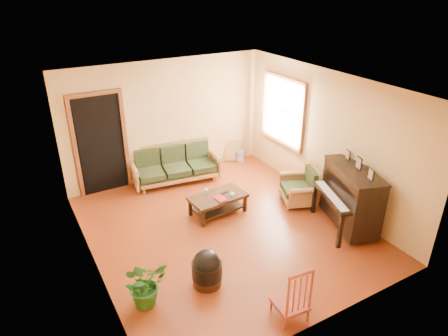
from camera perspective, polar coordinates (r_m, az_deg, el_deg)
floor at (r=7.29m, az=0.01°, el=-8.60°), size 5.00×5.00×0.00m
doorway at (r=8.44m, az=-17.18°, el=3.12°), size 1.08×0.16×2.05m
window at (r=8.73m, az=8.48°, el=8.11°), size 0.12×1.36×1.46m
sofa at (r=8.73m, az=-6.89°, el=0.46°), size 1.98×1.04×0.81m
coffee_table at (r=7.61m, az=-0.89°, el=-5.22°), size 1.10×0.66×0.39m
armchair at (r=8.02m, az=10.61°, el=-2.44°), size 0.96×0.98×0.76m
piano at (r=7.39m, az=17.68°, el=-4.19°), size 1.16×1.49×1.15m
footstool at (r=6.03m, az=-2.45°, el=-14.62°), size 0.51×0.51×0.43m
red_chair at (r=5.48m, az=9.59°, el=-16.91°), size 0.44×0.48×0.87m
leaning_frame at (r=9.71m, az=1.15°, el=2.51°), size 0.41×0.25×0.55m
ceramic_crock at (r=9.77m, az=2.30°, el=1.70°), size 0.21×0.21×0.26m
potted_plant at (r=5.76m, az=-11.22°, el=-15.91°), size 0.69×0.62×0.67m
book at (r=7.36m, az=-1.16°, el=-4.59°), size 0.20×0.26×0.02m
candle at (r=7.55m, az=-2.53°, el=-3.34°), size 0.08×0.08×0.11m
glass_jar at (r=7.50m, az=1.19°, el=-3.80°), size 0.09×0.09×0.05m
remote at (r=7.60m, az=0.02°, el=-3.53°), size 0.17×0.08×0.02m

